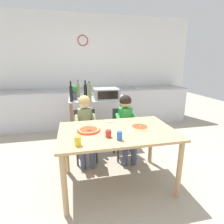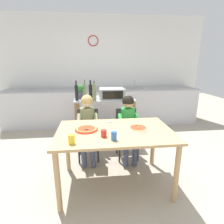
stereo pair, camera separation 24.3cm
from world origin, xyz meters
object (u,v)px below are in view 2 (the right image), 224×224
object	(u,v)px
child_in_green_shirt	(128,121)
drinking_cup_yellow	(72,139)
bottle_dark_olive_oil	(85,90)
dining_chair_right	(127,129)
bottle_clear_vinegar	(94,92)
drinking_cup_blue	(114,136)
bottle_brown_beer	(91,92)
child_in_olive_shirt	(88,121)
potted_herb_plant	(80,91)
dining_chair_left	(88,130)
pizza_plate_white	(138,128)
drinking_cup_red	(104,133)
serving_spoon	(109,122)
pizza_plate_red_rimmed	(86,129)
dining_table	(115,138)
bottle_squat_spirits	(77,92)
bottle_tall_green_wine	(94,93)
kitchen_island_cart	(104,113)
toaster_oven	(112,93)

from	to	relation	value
child_in_green_shirt	drinking_cup_yellow	distance (m)	1.20
bottle_dark_olive_oil	dining_chair_right	distance (m)	1.23
bottle_clear_vinegar	drinking_cup_blue	world-z (taller)	bottle_clear_vinegar
bottle_brown_beer	child_in_olive_shirt	xyz separation A→B (m)	(-0.06, -0.55, -0.37)
potted_herb_plant	child_in_green_shirt	world-z (taller)	potted_herb_plant
bottle_dark_olive_oil	drinking_cup_blue	bearing A→B (deg)	-79.01
bottle_dark_olive_oil	dining_chair_left	size ratio (longest dim) A/B	0.41
pizza_plate_white	drinking_cup_red	world-z (taller)	drinking_cup_red
dining_chair_left	child_in_green_shirt	bearing A→B (deg)	-13.94
potted_herb_plant	serving_spoon	size ratio (longest dim) A/B	1.90
bottle_dark_olive_oil	pizza_plate_red_rimmed	xyz separation A→B (m)	(0.06, -1.51, -0.26)
potted_herb_plant	pizza_plate_white	world-z (taller)	potted_herb_plant
pizza_plate_red_rimmed	serving_spoon	world-z (taller)	pizza_plate_red_rimmed
dining_table	serving_spoon	world-z (taller)	serving_spoon
dining_table	dining_chair_left	world-z (taller)	dining_chair_left
dining_chair_right	child_in_olive_shirt	size ratio (longest dim) A/B	0.77
serving_spoon	pizza_plate_white	bearing A→B (deg)	-42.29
bottle_squat_spirits	bottle_dark_olive_oil	distance (m)	0.42
pizza_plate_red_rimmed	dining_chair_left	bearing A→B (deg)	90.00
bottle_tall_green_wine	pizza_plate_white	size ratio (longest dim) A/B	1.29
kitchen_island_cart	drinking_cup_blue	world-z (taller)	kitchen_island_cart
child_in_olive_shirt	child_in_green_shirt	world-z (taller)	child_in_olive_shirt
bottle_tall_green_wine	drinking_cup_blue	bearing A→B (deg)	-82.76
bottle_squat_spirits	drinking_cup_yellow	xyz separation A→B (m)	(0.05, -1.48, -0.24)
bottle_dark_olive_oil	dining_chair_right	size ratio (longest dim) A/B	0.41
toaster_oven	bottle_brown_beer	size ratio (longest dim) A/B	1.30
bottle_dark_olive_oil	drinking_cup_yellow	xyz separation A→B (m)	(-0.08, -1.88, -0.22)
bottle_tall_green_wine	bottle_dark_olive_oil	bearing A→B (deg)	111.84
child_in_olive_shirt	bottle_brown_beer	bearing A→B (deg)	84.03
bottle_brown_beer	dining_chair_left	world-z (taller)	bottle_brown_beer
dining_chair_left	serving_spoon	size ratio (longest dim) A/B	5.79
bottle_squat_spirits	kitchen_island_cart	bearing A→B (deg)	19.39
bottle_dark_olive_oil	child_in_olive_shirt	bearing A→B (deg)	-86.45
bottle_dark_olive_oil	bottle_clear_vinegar	world-z (taller)	bottle_dark_olive_oil
bottle_squat_spirits	bottle_brown_beer	xyz separation A→B (m)	(0.25, 0.01, 0.00)
kitchen_island_cart	dining_chair_left	size ratio (longest dim) A/B	1.39
bottle_brown_beer	serving_spoon	distance (m)	0.95
child_in_green_shirt	toaster_oven	bearing A→B (deg)	103.87
bottle_brown_beer	drinking_cup_red	size ratio (longest dim) A/B	4.40
toaster_oven	drinking_cup_red	xyz separation A→B (m)	(-0.26, -1.51, -0.19)
toaster_oven	pizza_plate_white	world-z (taller)	toaster_oven
kitchen_island_cart	dining_table	bearing A→B (deg)	-88.68
drinking_cup_yellow	bottle_tall_green_wine	bearing A→B (deg)	79.54
bottle_dark_olive_oil	bottle_brown_beer	bearing A→B (deg)	-73.27
child_in_green_shirt	potted_herb_plant	bearing A→B (deg)	135.24
bottle_dark_olive_oil	child_in_green_shirt	size ratio (longest dim) A/B	0.32
toaster_oven	drinking_cup_blue	size ratio (longest dim) A/B	4.75
bottle_dark_olive_oil	bottle_tall_green_wine	size ratio (longest dim) A/B	0.95
dining_table	drinking_cup_blue	distance (m)	0.32
drinking_cup_red	bottle_squat_spirits	bearing A→B (deg)	106.11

